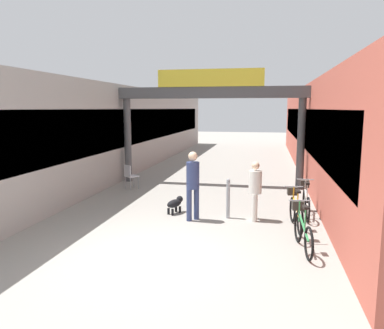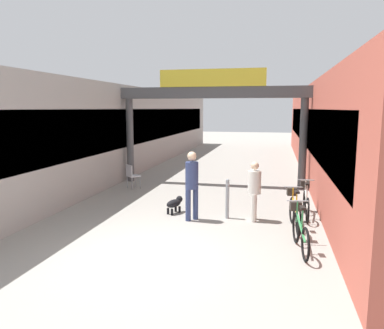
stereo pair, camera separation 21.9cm
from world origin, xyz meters
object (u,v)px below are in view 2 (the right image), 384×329
Objects in this scene: pedestrian_companion at (254,188)px; bicycle_green_nearest at (300,229)px; cafe_chair_aluminium_nearer at (132,174)px; bollard_post_metal at (227,198)px; bicycle_silver_third at (306,201)px; pedestrian_with_dog at (192,181)px; dog_on_leash at (175,203)px; bicycle_orange_second at (295,210)px.

pedestrian_companion is 0.93× the size of bicycle_green_nearest.
bicycle_green_nearest is 7.46m from cafe_chair_aluminium_nearer.
cafe_chair_aluminium_nearer is (-3.90, 2.95, -0.01)m from bollard_post_metal.
pedestrian_with_dog is at bearing -161.22° from bicycle_silver_third.
pedestrian_companion is at bearing -5.99° from dog_on_leash.
bollard_post_metal is at bearing 132.78° from bicycle_green_nearest.
bollard_post_metal is at bearing -6.88° from dog_on_leash.
bicycle_green_nearest is at bearing -47.22° from bollard_post_metal.
pedestrian_with_dog is 1.64m from pedestrian_companion.
pedestrian_companion is 5.51m from cafe_chair_aluminium_nearer.
bollard_post_metal is (-0.71, 0.05, -0.34)m from pedestrian_companion.
cafe_chair_aluminium_nearer is (-4.61, 3.01, -0.35)m from pedestrian_companion.
pedestrian_with_dog reaches higher than pedestrian_companion.
bicycle_silver_third reaches higher than cafe_chair_aluminium_nearer.
bicycle_silver_third is at bearing 7.30° from dog_on_leash.
cafe_chair_aluminium_nearer is at bearing 132.17° from pedestrian_with_dog.
pedestrian_companion is 1.59m from bicycle_silver_third.
pedestrian_companion reaches higher than bicycle_green_nearest.
bicycle_green_nearest is (2.65, -1.53, -0.62)m from pedestrian_with_dog.
cafe_chair_aluminium_nearer is (-5.62, 3.38, 0.10)m from bicycle_orange_second.
dog_on_leash is at bearing 147.47° from bicycle_green_nearest.
dog_on_leash is at bearing -172.70° from bicycle_silver_third.
bollard_post_metal is (1.50, -0.18, 0.27)m from dog_on_leash.
bollard_post_metal is at bearing 166.06° from bicycle_orange_second.
cafe_chair_aluminium_nearer is (-3.01, 3.32, -0.51)m from pedestrian_with_dog.
bicycle_green_nearest is 2.56m from bicycle_silver_third.
pedestrian_companion is 0.78m from bollard_post_metal.
bicycle_silver_third is (0.35, 1.07, 0.00)m from bicycle_orange_second.
bollard_post_metal reaches higher than cafe_chair_aluminium_nearer.
bollard_post_metal is (-2.07, -0.64, 0.11)m from bicycle_silver_third.
bicycle_green_nearest is 2.59m from bollard_post_metal.
bicycle_silver_third is (2.96, 1.01, -0.62)m from pedestrian_with_dog.
bicycle_orange_second is at bearing -108.00° from bicycle_silver_third.
bollard_post_metal is (-1.76, 1.90, 0.11)m from bicycle_green_nearest.
pedestrian_with_dog is 1.09m from bollard_post_metal.
bicycle_orange_second is 1.12m from bicycle_silver_third.
pedestrian_companion is at bearing 119.61° from bicycle_green_nearest.
bicycle_green_nearest is at bearing -40.62° from cafe_chair_aluminium_nearer.
pedestrian_companion is 2.17m from bicycle_green_nearest.
pedestrian_companion is 0.93× the size of bicycle_silver_third.
dog_on_leash is 1.54m from bollard_post_metal.
dog_on_leash is 0.38× the size of bicycle_silver_third.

